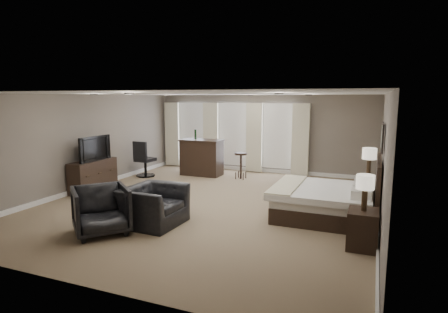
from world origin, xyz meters
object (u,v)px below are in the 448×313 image
at_px(bar_stool_left, 198,163).
at_px(bed, 321,187).
at_px(lamp_near, 365,193).
at_px(bar_stool_right, 241,166).
at_px(nightstand_far, 367,190).
at_px(desk_chair, 145,159).
at_px(tv, 92,158).
at_px(armchair_near, 154,199).
at_px(armchair_far, 101,208).
at_px(dresser, 93,176).
at_px(bar_counter, 202,157).
at_px(lamp_far, 369,162).
at_px(nightstand_near, 363,229).

bearing_deg(bar_stool_left, bed, -35.71).
relative_size(lamp_near, bar_stool_right, 0.74).
xyz_separation_m(nightstand_far, lamp_near, (0.00, -2.90, 0.62)).
bearing_deg(bed, desk_chair, 160.45).
distance_m(bed, tv, 6.04).
distance_m(bed, bar_stool_left, 5.51).
bearing_deg(tv, nightstand_far, -77.66).
distance_m(armchair_near, armchair_far, 1.02).
height_order(dresser, bar_counter, bar_counter).
distance_m(dresser, bar_stool_left, 3.63).
bearing_deg(lamp_far, bed, -121.54).
bearing_deg(nightstand_far, bar_counter, 163.63).
height_order(armchair_far, bar_stool_right, armchair_far).
bearing_deg(bed, nightstand_near, -58.46).
xyz_separation_m(nightstand_near, dresser, (-6.92, 1.39, 0.10)).
bearing_deg(nightstand_far, dresser, -167.66).
distance_m(nightstand_near, bar_stool_left, 7.10).
height_order(bed, lamp_near, bed).
bearing_deg(bar_stool_right, bar_counter, 177.46).
bearing_deg(desk_chair, armchair_far, 120.03).
xyz_separation_m(bed, nightstand_near, (0.89, -1.45, -0.33)).
distance_m(nightstand_near, bar_counter, 6.74).
xyz_separation_m(lamp_near, lamp_far, (0.00, 2.90, 0.05)).
relative_size(bed, dresser, 1.42).
height_order(nightstand_near, bar_counter, bar_counter).
bearing_deg(armchair_far, bar_stool_right, 32.40).
bearing_deg(lamp_far, nightstand_far, 0.00).
height_order(bar_stool_left, bar_stool_right, bar_stool_right).
xyz_separation_m(dresser, armchair_far, (2.38, -2.51, 0.07)).
distance_m(lamp_far, bar_stool_left, 5.67).
height_order(nightstand_near, dresser, dresser).
height_order(bar_stool_left, desk_chair, desk_chair).
height_order(dresser, bar_stool_left, dresser).
xyz_separation_m(nightstand_far, armchair_near, (-3.91, -3.21, 0.19)).
bearing_deg(desk_chair, dresser, 88.69).
xyz_separation_m(lamp_far, bar_stool_left, (-5.35, 1.76, -0.65)).
xyz_separation_m(bed, bar_stool_right, (-2.84, 2.89, -0.24)).
xyz_separation_m(armchair_near, bar_stool_left, (-1.44, 4.97, -0.17)).
distance_m(bar_stool_left, desk_chair, 1.77).
bearing_deg(dresser, lamp_far, 12.34).
height_order(nightstand_far, desk_chair, desk_chair).
relative_size(nightstand_near, dresser, 0.45).
distance_m(dresser, bar_counter, 3.52).
relative_size(lamp_far, bar_stool_left, 0.97).
relative_size(lamp_far, dresser, 0.47).
xyz_separation_m(lamp_near, bar_counter, (-5.11, 4.40, -0.37)).
height_order(tv, bar_counter, bar_counter).
distance_m(nightstand_far, armchair_far, 6.06).
height_order(lamp_near, desk_chair, lamp_near).
distance_m(nightstand_far, armchair_near, 5.06).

